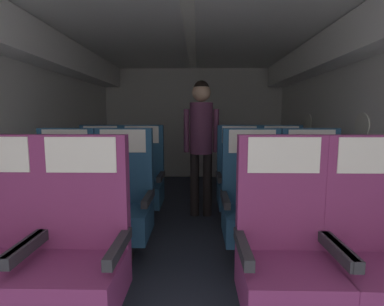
{
  "coord_description": "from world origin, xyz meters",
  "views": [
    {
      "loc": [
        0.09,
        -0.09,
        1.25
      ],
      "look_at": [
        0.03,
        3.04,
        0.85
      ],
      "focal_mm": 27.09,
      "sensor_mm": 36.0,
      "label": 1
    }
  ],
  "objects_px": {
    "seat_a_left_aisle": "(79,256)",
    "seat_c_left_aisle": "(141,182)",
    "seat_c_right_window": "(239,183)",
    "seat_c_left_window": "(100,182)",
    "seat_a_right_window": "(285,257)",
    "seat_c_right_aisle": "(282,183)",
    "seat_b_left_aisle": "(122,205)",
    "seat_a_right_aisle": "(376,258)",
    "seat_b_right_aisle": "(312,206)",
    "flight_attendant": "(201,133)",
    "seat_b_right_window": "(252,207)",
    "seat_b_left_window": "(64,205)"
  },
  "relations": [
    {
      "from": "seat_b_right_window",
      "to": "seat_a_right_window",
      "type": "bearing_deg",
      "value": -89.27
    },
    {
      "from": "seat_c_left_window",
      "to": "seat_c_left_aisle",
      "type": "xyz_separation_m",
      "value": [
        0.49,
        -0.01,
        0.0
      ]
    },
    {
      "from": "seat_c_left_aisle",
      "to": "seat_b_left_aisle",
      "type": "bearing_deg",
      "value": -89.56
    },
    {
      "from": "seat_b_left_aisle",
      "to": "seat_b_right_window",
      "type": "height_order",
      "value": "same"
    },
    {
      "from": "seat_b_left_aisle",
      "to": "seat_c_right_aisle",
      "type": "bearing_deg",
      "value": 28.65
    },
    {
      "from": "seat_c_left_aisle",
      "to": "flight_attendant",
      "type": "height_order",
      "value": "flight_attendant"
    },
    {
      "from": "seat_a_left_aisle",
      "to": "seat_a_right_window",
      "type": "distance_m",
      "value": 1.13
    },
    {
      "from": "seat_a_left_aisle",
      "to": "flight_attendant",
      "type": "relative_size",
      "value": 0.68
    },
    {
      "from": "seat_b_left_window",
      "to": "seat_c_left_aisle",
      "type": "height_order",
      "value": "same"
    },
    {
      "from": "flight_attendant",
      "to": "seat_c_left_aisle",
      "type": "bearing_deg",
      "value": 1.16
    },
    {
      "from": "seat_c_right_aisle",
      "to": "seat_c_right_window",
      "type": "relative_size",
      "value": 1.0
    },
    {
      "from": "seat_a_left_aisle",
      "to": "seat_b_right_window",
      "type": "distance_m",
      "value": 1.43
    },
    {
      "from": "seat_a_right_aisle",
      "to": "seat_c_right_aisle",
      "type": "xyz_separation_m",
      "value": [
        0.0,
        1.79,
        0.0
      ]
    },
    {
      "from": "seat_b_left_aisle",
      "to": "flight_attendant",
      "type": "bearing_deg",
      "value": 58.62
    },
    {
      "from": "seat_a_left_aisle",
      "to": "seat_c_left_window",
      "type": "xyz_separation_m",
      "value": [
        -0.5,
        1.81,
        0.0
      ]
    },
    {
      "from": "seat_a_right_window",
      "to": "seat_c_left_aisle",
      "type": "relative_size",
      "value": 1.0
    },
    {
      "from": "seat_b_right_window",
      "to": "seat_c_left_aisle",
      "type": "distance_m",
      "value": 1.44
    },
    {
      "from": "seat_a_right_window",
      "to": "seat_c_right_window",
      "type": "relative_size",
      "value": 1.0
    },
    {
      "from": "seat_a_right_aisle",
      "to": "seat_b_right_window",
      "type": "height_order",
      "value": "same"
    },
    {
      "from": "seat_c_left_aisle",
      "to": "seat_c_right_aisle",
      "type": "distance_m",
      "value": 1.63
    },
    {
      "from": "seat_a_right_aisle",
      "to": "seat_c_left_window",
      "type": "relative_size",
      "value": 1.0
    },
    {
      "from": "seat_a_left_aisle",
      "to": "seat_b_right_aisle",
      "type": "bearing_deg",
      "value": 29.19
    },
    {
      "from": "seat_a_right_aisle",
      "to": "seat_c_left_aisle",
      "type": "distance_m",
      "value": 2.42
    },
    {
      "from": "seat_b_right_aisle",
      "to": "seat_b_right_window",
      "type": "xyz_separation_m",
      "value": [
        -0.51,
        -0.01,
        0.0
      ]
    },
    {
      "from": "seat_c_left_window",
      "to": "flight_attendant",
      "type": "relative_size",
      "value": 0.68
    },
    {
      "from": "seat_a_left_aisle",
      "to": "seat_b_left_window",
      "type": "height_order",
      "value": "same"
    },
    {
      "from": "seat_b_right_aisle",
      "to": "seat_b_left_window",
      "type": "bearing_deg",
      "value": -179.74
    },
    {
      "from": "seat_b_left_window",
      "to": "flight_attendant",
      "type": "relative_size",
      "value": 0.68
    },
    {
      "from": "seat_c_left_window",
      "to": "seat_c_right_aisle",
      "type": "bearing_deg",
      "value": -0.29
    },
    {
      "from": "seat_b_left_window",
      "to": "seat_b_right_window",
      "type": "relative_size",
      "value": 1.0
    },
    {
      "from": "seat_a_right_window",
      "to": "seat_b_left_window",
      "type": "height_order",
      "value": "same"
    },
    {
      "from": "seat_b_left_window",
      "to": "seat_b_left_aisle",
      "type": "bearing_deg",
      "value": 1.14
    },
    {
      "from": "seat_c_right_aisle",
      "to": "seat_c_right_window",
      "type": "height_order",
      "value": "same"
    },
    {
      "from": "seat_a_left_aisle",
      "to": "seat_c_left_aisle",
      "type": "distance_m",
      "value": 1.79
    },
    {
      "from": "seat_b_right_aisle",
      "to": "seat_c_left_window",
      "type": "height_order",
      "value": "same"
    },
    {
      "from": "seat_a_left_aisle",
      "to": "seat_a_right_window",
      "type": "relative_size",
      "value": 1.0
    },
    {
      "from": "seat_b_left_window",
      "to": "seat_a_right_aisle",
      "type": "bearing_deg",
      "value": -22.81
    },
    {
      "from": "seat_a_left_aisle",
      "to": "seat_c_right_aisle",
      "type": "height_order",
      "value": "same"
    },
    {
      "from": "seat_c_left_window",
      "to": "seat_a_left_aisle",
      "type": "bearing_deg",
      "value": -74.56
    },
    {
      "from": "seat_c_left_aisle",
      "to": "seat_a_right_aisle",
      "type": "bearing_deg",
      "value": -47.68
    },
    {
      "from": "seat_b_right_aisle",
      "to": "seat_c_left_window",
      "type": "bearing_deg",
      "value": 157.11
    },
    {
      "from": "seat_a_right_window",
      "to": "seat_c_right_aisle",
      "type": "distance_m",
      "value": 1.85
    },
    {
      "from": "seat_a_left_aisle",
      "to": "seat_a_right_aisle",
      "type": "height_order",
      "value": "same"
    },
    {
      "from": "seat_c_left_aisle",
      "to": "seat_c_right_aisle",
      "type": "xyz_separation_m",
      "value": [
        1.63,
        0.0,
        0.0
      ]
    },
    {
      "from": "seat_a_left_aisle",
      "to": "seat_c_left_aisle",
      "type": "height_order",
      "value": "same"
    },
    {
      "from": "seat_c_right_window",
      "to": "seat_c_left_window",
      "type": "bearing_deg",
      "value": 179.01
    },
    {
      "from": "seat_b_left_window",
      "to": "seat_a_right_window",
      "type": "bearing_deg",
      "value": -28.61
    },
    {
      "from": "seat_b_right_aisle",
      "to": "seat_a_right_aisle",
      "type": "bearing_deg",
      "value": -90.39
    },
    {
      "from": "seat_a_left_aisle",
      "to": "seat_b_right_aisle",
      "type": "xyz_separation_m",
      "value": [
        1.63,
        0.91,
        0.0
      ]
    },
    {
      "from": "seat_c_left_aisle",
      "to": "seat_c_right_aisle",
      "type": "relative_size",
      "value": 1.0
    }
  ]
}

